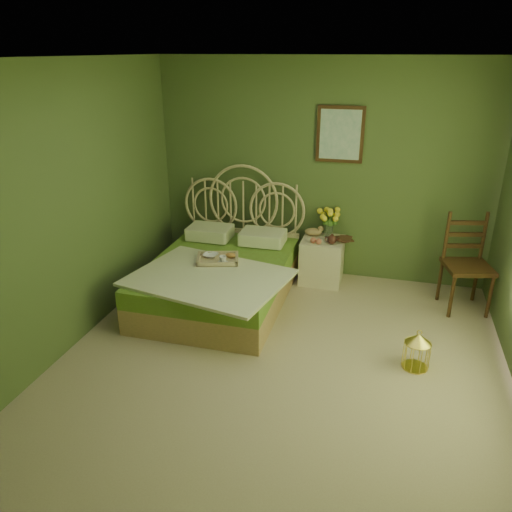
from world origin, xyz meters
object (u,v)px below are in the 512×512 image
(bed, at_px, (220,275))
(nightstand, at_px, (323,254))
(birdcage, at_px, (417,351))
(chair, at_px, (468,257))

(bed, distance_m, nightstand, 1.32)
(bed, xyz_separation_m, birdcage, (2.12, -0.81, -0.13))
(bed, relative_size, birdcage, 6.28)
(nightstand, bearing_deg, chair, -8.36)
(nightstand, bearing_deg, birdcage, -56.29)
(chair, height_order, birdcage, chair)
(nightstand, relative_size, birdcage, 2.81)
(bed, relative_size, chair, 2.07)
(nightstand, height_order, chair, chair)
(chair, distance_m, birdcage, 1.53)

